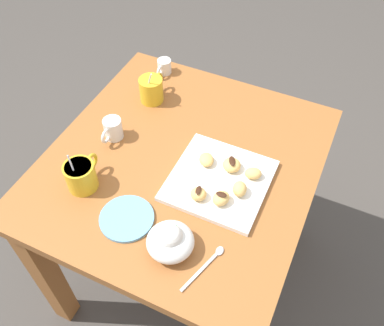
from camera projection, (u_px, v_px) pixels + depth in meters
name	position (u px, v px, depth m)	size (l,w,h in m)	color
ground_plane	(185.00, 266.00, 1.87)	(8.00, 8.00, 0.00)	#423D38
dining_table	(182.00, 187.00, 1.42)	(0.89, 0.82, 0.73)	#935628
pastry_plate_square	(219.00, 180.00, 1.25)	(0.29, 0.29, 0.02)	silver
coffee_mug_mustard_left	(81.00, 175.00, 1.21)	(0.13, 0.09, 0.14)	gold
coffee_mug_mustard_right	(152.00, 89.00, 1.46)	(0.12, 0.08, 0.14)	gold
cream_pitcher_white	(113.00, 128.00, 1.35)	(0.10, 0.06, 0.07)	silver
ice_cream_bowl	(170.00, 241.00, 1.08)	(0.13, 0.13, 0.09)	silver
chocolate_sauce_pitcher	(164.00, 66.00, 1.58)	(0.09, 0.05, 0.06)	silver
saucer_sky_left	(127.00, 218.00, 1.17)	(0.15, 0.15, 0.01)	#66A8DB
loose_spoon_near_saucer	(208.00, 263.00, 1.08)	(0.16, 0.06, 0.01)	silver
beignet_0	(232.00, 165.00, 1.26)	(0.06, 0.05, 0.03)	#E5B260
chocolate_drizzle_0	(232.00, 161.00, 1.24)	(0.04, 0.02, 0.01)	#381E11
beignet_1	(198.00, 194.00, 1.19)	(0.05, 0.05, 0.03)	#E5B260
chocolate_drizzle_1	(198.00, 190.00, 1.17)	(0.03, 0.02, 0.01)	#381E11
beignet_2	(240.00, 189.00, 1.19)	(0.05, 0.04, 0.04)	#E5B260
beignet_3	(253.00, 173.00, 1.24)	(0.05, 0.04, 0.03)	#E5B260
beignet_4	(221.00, 198.00, 1.18)	(0.04, 0.05, 0.03)	#E5B260
chocolate_drizzle_4	(221.00, 194.00, 1.16)	(0.03, 0.02, 0.01)	#381E11
beignet_5	(206.00, 160.00, 1.27)	(0.05, 0.04, 0.03)	#E5B260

